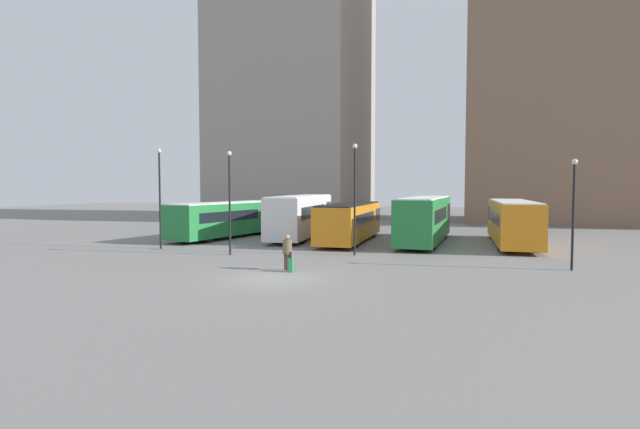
{
  "coord_description": "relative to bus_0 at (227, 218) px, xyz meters",
  "views": [
    {
      "loc": [
        8.9,
        -20.08,
        4.06
      ],
      "look_at": [
        -0.82,
        8.93,
        2.32
      ],
      "focal_mm": 28.0,
      "sensor_mm": 36.0,
      "label": 1
    }
  ],
  "objects": [
    {
      "name": "traveler",
      "position": [
        10.39,
        -12.72,
        -0.51
      ],
      "size": [
        0.53,
        0.53,
        1.73
      ],
      "rotation": [
        0.0,
        0.0,
        1.78
      ],
      "color": "#4C3828",
      "rests_on": "ground_plane"
    },
    {
      "name": "lamp_post_3",
      "position": [
        12.16,
        -6.61,
        2.25
      ],
      "size": [
        0.28,
        0.28,
        6.54
      ],
      "color": "black",
      "rests_on": "ground_plane"
    },
    {
      "name": "lamp_post_1",
      "position": [
        23.45,
        -8.42,
        1.64
      ],
      "size": [
        0.28,
        0.28,
        5.37
      ],
      "color": "black",
      "rests_on": "ground_plane"
    },
    {
      "name": "bus_4",
      "position": [
        21.21,
        1.89,
        0.14
      ],
      "size": [
        3.27,
        12.01,
        3.07
      ],
      "rotation": [
        0.0,
        0.0,
        1.63
      ],
      "color": "orange",
      "rests_on": "ground_plane"
    },
    {
      "name": "lamp_post_0",
      "position": [
        -0.6,
        -7.6,
        2.22
      ],
      "size": [
        0.28,
        0.28,
        6.47
      ],
      "color": "black",
      "rests_on": "ground_plane"
    },
    {
      "name": "bus_1",
      "position": [
        5.65,
        1.79,
        0.28
      ],
      "size": [
        3.95,
        12.4,
        3.33
      ],
      "rotation": [
        0.0,
        0.0,
        1.69
      ],
      "color": "silver",
      "rests_on": "ground_plane"
    },
    {
      "name": "suitcase",
      "position": [
        10.73,
        -13.11,
        -1.2
      ],
      "size": [
        0.28,
        0.43,
        0.97
      ],
      "rotation": [
        0.0,
        0.0,
        1.78
      ],
      "color": "#28844C",
      "rests_on": "ground_plane"
    },
    {
      "name": "lamp_post_2",
      "position": [
        5.15,
        -8.83,
        2.03
      ],
      "size": [
        0.28,
        0.28,
        6.12
      ],
      "color": "black",
      "rests_on": "ground_plane"
    },
    {
      "name": "bus_3",
      "position": [
        15.32,
        1.28,
        0.25
      ],
      "size": [
        2.67,
        12.11,
        3.28
      ],
      "rotation": [
        0.0,
        0.0,
        1.56
      ],
      "color": "#237A38",
      "rests_on": "ground_plane"
    },
    {
      "name": "building_block_left",
      "position": [
        -5.06,
        27.64,
        19.76
      ],
      "size": [
        18.0,
        17.92,
        42.6
      ],
      "color": "gray",
      "rests_on": "ground_plane"
    },
    {
      "name": "building_block_right",
      "position": [
        31.76,
        27.64,
        16.94
      ],
      "size": [
        29.01,
        15.83,
        36.95
      ],
      "color": "#7F604C",
      "rests_on": "ground_plane"
    },
    {
      "name": "bus_2",
      "position": [
        10.03,
        0.39,
        -0.01
      ],
      "size": [
        3.15,
        11.62,
        2.8
      ],
      "rotation": [
        0.0,
        0.0,
        1.62
      ],
      "color": "orange",
      "rests_on": "ground_plane"
    },
    {
      "name": "ground_plane",
      "position": [
        10.6,
        -14.84,
        -1.54
      ],
      "size": [
        160.0,
        160.0,
        0.0
      ],
      "primitive_type": "plane",
      "color": "slate"
    },
    {
      "name": "bus_0",
      "position": [
        0.0,
        0.0,
        0.0
      ],
      "size": [
        4.28,
        11.55,
        2.81
      ],
      "rotation": [
        0.0,
        0.0,
        1.42
      ],
      "color": "#237A38",
      "rests_on": "ground_plane"
    }
  ]
}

